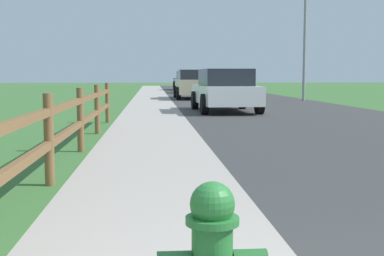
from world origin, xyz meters
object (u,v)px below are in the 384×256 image
object	(u,v)px
parked_suv_white	(225,90)
parked_car_blue	(187,81)
parked_car_beige	(194,84)
street_lamp	(307,20)
parked_car_silver	(199,82)

from	to	relation	value
parked_suv_white	parked_car_blue	distance (m)	26.33
parked_suv_white	parked_car_blue	bearing A→B (deg)	88.92
parked_car_beige	parked_car_blue	xyz separation A→B (m)	(0.72, 16.38, 0.01)
parked_car_blue	street_lamp	distance (m)	19.99
parked_car_beige	parked_suv_white	bearing A→B (deg)	-88.68
parked_car_beige	parked_car_blue	world-z (taller)	parked_car_blue
parked_car_blue	parked_car_silver	bearing A→B (deg)	-87.81
parked_car_silver	street_lamp	bearing A→B (deg)	-70.00
parked_car_beige	street_lamp	world-z (taller)	street_lamp
parked_suv_white	parked_car_silver	size ratio (longest dim) A/B	0.96
parked_car_beige	parked_car_blue	distance (m)	16.39
parked_car_blue	street_lamp	world-z (taller)	street_lamp
parked_car_beige	parked_car_silver	distance (m)	8.75
parked_suv_white	street_lamp	bearing A→B (deg)	54.90
parked_car_blue	street_lamp	size ratio (longest dim) A/B	0.75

